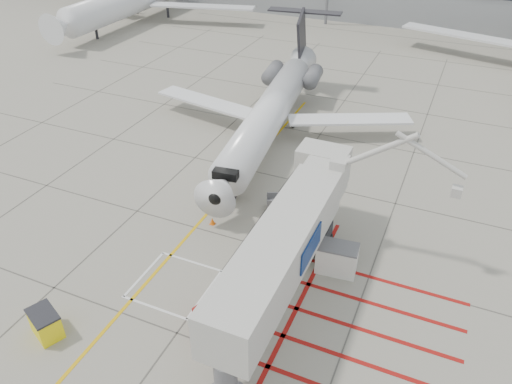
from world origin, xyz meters
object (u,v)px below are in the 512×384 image
at_px(jet_bridge, 279,260).
at_px(regional_jet, 262,107).
at_px(pushback_tug, 220,318).
at_px(spill_bin, 45,323).

bearing_deg(jet_bridge, regional_jet, 116.07).
distance_m(jet_bridge, pushback_tug, 4.26).
distance_m(regional_jet, pushback_tug, 18.94).
height_order(jet_bridge, spill_bin, jet_bridge).
bearing_deg(spill_bin, jet_bridge, 56.40).
height_order(jet_bridge, pushback_tug, jet_bridge).
height_order(regional_jet, spill_bin, regional_jet).
distance_m(regional_jet, jet_bridge, 17.24).
height_order(regional_jet, jet_bridge, regional_jet).
bearing_deg(spill_bin, regional_jet, 108.17).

